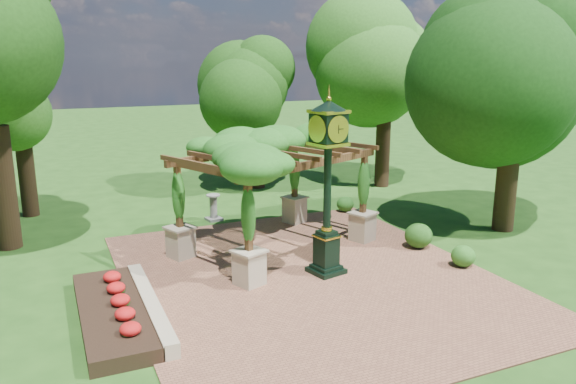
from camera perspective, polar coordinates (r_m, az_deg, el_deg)
name	(u,v)px	position (r m, az deg, el deg)	size (l,w,h in m)	color
ground	(325,290)	(15.52, 3.78, -9.94)	(120.00, 120.00, 0.00)	#1E4714
brick_plaza	(309,277)	(16.33, 2.14, -8.60)	(10.00, 12.00, 0.04)	brown
border_wall	(150,306)	(14.54, -13.81, -11.16)	(0.35, 5.00, 0.40)	#C6B793
flower_bed	(113,313)	(14.45, -17.39, -11.66)	(1.50, 5.00, 0.36)	red
pedestal_clock	(328,172)	(15.75, 4.06, 2.07)	(1.20, 1.20, 5.10)	black
pergola	(275,155)	(17.79, -1.33, 3.78)	(7.10, 5.86, 3.84)	#BBAB8B
sundial	(214,209)	(21.86, -7.57, -1.73)	(0.65, 0.65, 1.02)	gray
shrub_front	(463,256)	(17.73, 17.37, -6.23)	(0.72, 0.72, 0.65)	#28631C
shrub_mid	(418,236)	(19.01, 13.11, -4.33)	(0.91, 0.91, 0.82)	#1F4D15
shrub_back	(345,204)	(22.90, 5.83, -1.22)	(0.69, 0.69, 0.62)	#225819
tree_west_far	(17,83)	(23.92, -25.86, 9.91)	(3.35, 3.35, 7.61)	black
tree_north	(256,81)	(26.56, -3.23, 11.24)	(3.74, 3.74, 7.44)	black
tree_east_far	(386,58)	(27.19, 9.97, 13.29)	(5.00, 5.00, 8.90)	#311F13
tree_east_near	(518,64)	(21.21, 22.31, 11.91)	(5.47, 5.47, 8.61)	#382616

